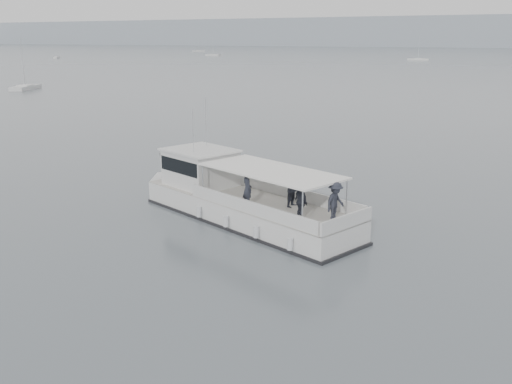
% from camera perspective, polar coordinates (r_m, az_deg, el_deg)
% --- Properties ---
extents(ground, '(1400.00, 1400.00, 0.00)m').
position_cam_1_polar(ground, '(32.58, -1.04, -0.94)').
color(ground, '#535C62').
rests_on(ground, ground).
extents(tour_boat, '(14.39, 7.48, 6.11)m').
position_cam_1_polar(tour_boat, '(29.77, -2.52, -0.52)').
color(tour_boat, silver).
rests_on(tour_boat, ground).
extents(moored_fleet, '(394.73, 341.90, 9.94)m').
position_cam_1_polar(moored_fleet, '(260.20, 16.01, 12.74)').
color(moored_fleet, silver).
rests_on(moored_fleet, ground).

